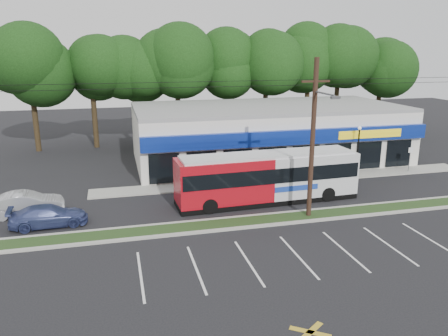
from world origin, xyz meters
TOP-DOWN VIEW (x-y plane):
  - ground at (0.00, 0.00)m, footprint 120.00×120.00m
  - grass_strip at (0.00, 1.00)m, footprint 40.00×1.60m
  - curb_south at (0.00, 0.15)m, footprint 40.00×0.25m
  - curb_north at (0.00, 1.85)m, footprint 40.00×0.25m
  - sidewalk at (5.00, 9.00)m, footprint 32.00×2.20m
  - strip_mall at (5.50, 15.91)m, footprint 25.00×12.55m
  - utility_pole at (2.83, 0.93)m, footprint 50.00×2.77m
  - lamp_post at (11.00, 8.80)m, footprint 0.30×0.30m
  - sign_post at (16.00, 8.57)m, footprint 0.45×0.10m
  - tree_line at (4.00, 26.00)m, footprint 46.76×6.76m
  - metrobus at (1.43, 4.50)m, footprint 13.03×3.24m
  - car_dark at (6.92, 8.50)m, footprint 4.32×2.44m
  - car_silver at (-14.64, 5.85)m, footprint 4.77×2.10m
  - car_blue at (-13.00, 3.50)m, footprint 4.67×2.15m
  - pedestrian_a at (6.28, 7.42)m, footprint 0.78×0.63m
  - pedestrian_b at (3.85, 6.51)m, footprint 1.02×0.95m

SIDE VIEW (x-z plane):
  - ground at x=0.00m, z-range 0.00..0.00m
  - sidewalk at x=5.00m, z-range 0.00..0.10m
  - grass_strip at x=0.00m, z-range 0.00..0.12m
  - curb_south at x=0.00m, z-range 0.00..0.14m
  - curb_north at x=0.00m, z-range 0.00..0.14m
  - car_blue at x=-13.00m, z-range 0.00..1.32m
  - car_dark at x=6.92m, z-range 0.00..1.39m
  - car_silver at x=-14.64m, z-range 0.00..1.52m
  - pedestrian_b at x=3.85m, z-range 0.00..1.67m
  - pedestrian_a at x=6.28m, z-range 0.00..1.86m
  - sign_post at x=16.00m, z-range 0.44..2.67m
  - metrobus at x=1.43m, z-range 0.10..3.58m
  - strip_mall at x=5.50m, z-range 0.00..5.30m
  - lamp_post at x=11.00m, z-range 0.55..4.80m
  - utility_pole at x=2.83m, z-range 0.41..10.41m
  - tree_line at x=4.00m, z-range 2.50..14.33m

